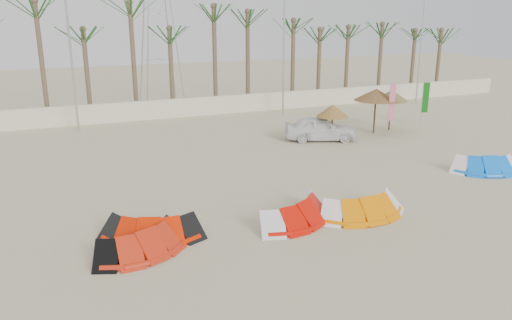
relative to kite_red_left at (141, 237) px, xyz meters
name	(u,v)px	position (x,y,z in m)	size (l,w,h in m)	color
ground	(331,251)	(5.37, -2.38, -0.42)	(120.00, 120.00, 0.00)	#B1A988
boundary_wall	(167,109)	(5.37, 19.62, 0.23)	(60.00, 0.30, 1.30)	beige
palm_line	(167,22)	(6.04, 21.12, 6.03)	(52.00, 4.00, 7.70)	brown
lamp_b	(70,36)	(-0.59, 17.62, 5.35)	(1.25, 0.14, 11.00)	#A5A8AD
lamp_c	(285,32)	(13.41, 17.62, 5.35)	(1.25, 0.14, 11.00)	#A5A8AD
lamp_d	(423,30)	(25.41, 17.62, 5.35)	(1.25, 0.14, 11.00)	#A5A8AD
pylon	(162,103)	(6.37, 25.62, -0.42)	(3.00, 3.00, 14.00)	#A5A8AD
kite_red_left	(141,237)	(0.00, 0.00, 0.00)	(3.59, 2.53, 0.90)	red
kite_red_mid	(149,224)	(0.42, 0.91, 0.00)	(3.68, 2.49, 0.90)	red
kite_red_right	(293,208)	(5.42, 0.36, 0.00)	(4.01, 2.89, 0.90)	#C70E03
kite_orange	(359,203)	(7.83, -0.19, 0.00)	(3.43, 1.59, 0.90)	orange
kite_blue	(482,162)	(16.01, 1.95, 0.00)	(3.53, 2.45, 0.90)	blue
parasol_left	(333,111)	(12.54, 9.50, 1.35)	(1.82, 1.82, 2.13)	#4C331E
parasol_mid	(376,95)	(15.92, 10.20, 1.95)	(2.61, 2.61, 2.72)	#4C331E
parasol_right	(391,95)	(17.35, 10.57, 1.76)	(2.06, 2.06, 2.53)	#4C331E
flag_pink	(392,104)	(16.23, 9.07, 1.56)	(0.45, 0.06, 3.34)	#A5A8AD
flag_green	(424,99)	(20.11, 10.75, 1.35)	(0.44, 0.13, 2.97)	#A5A8AD
car	(320,128)	(12.04, 9.96, 0.28)	(1.64, 4.07, 1.39)	white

